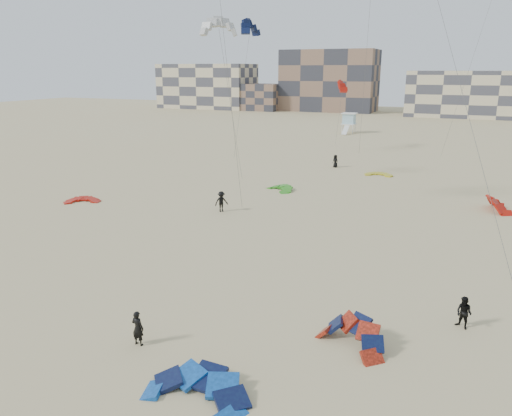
% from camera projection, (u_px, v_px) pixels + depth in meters
% --- Properties ---
extents(ground, '(320.00, 320.00, 0.00)m').
position_uv_depth(ground, '(186.00, 337.00, 23.88)').
color(ground, tan).
rests_on(ground, ground).
extents(kite_ground_blue, '(4.52, 4.76, 2.52)m').
position_uv_depth(kite_ground_blue, '(196.00, 397.00, 19.49)').
color(kite_ground_blue, blue).
rests_on(kite_ground_blue, ground).
extents(kite_ground_orange, '(4.54, 4.56, 3.37)m').
position_uv_depth(kite_ground_orange, '(351.00, 346.00, 23.12)').
color(kite_ground_orange, red).
rests_on(kite_ground_orange, ground).
extents(kite_ground_red, '(4.27, 4.33, 1.04)m').
position_uv_depth(kite_ground_red, '(82.00, 202.00, 48.23)').
color(kite_ground_red, '#C30109').
rests_on(kite_ground_red, ground).
extents(kite_ground_green, '(4.55, 4.60, 1.67)m').
position_uv_depth(kite_ground_green, '(280.00, 190.00, 52.87)').
color(kite_ground_green, '#389618').
rests_on(kite_ground_green, ground).
extents(kite_ground_red_far, '(4.42, 4.35, 3.75)m').
position_uv_depth(kite_ground_red_far, '(499.00, 211.00, 45.24)').
color(kite_ground_red_far, '#C30109').
rests_on(kite_ground_red_far, ground).
extents(kite_ground_yellow, '(2.94, 3.11, 0.55)m').
position_uv_depth(kite_ground_yellow, '(379.00, 175.00, 60.23)').
color(kite_ground_yellow, gold).
rests_on(kite_ground_yellow, ground).
extents(kitesurfer_main, '(0.63, 0.43, 1.69)m').
position_uv_depth(kitesurfer_main, '(138.00, 328.00, 23.00)').
color(kitesurfer_main, black).
rests_on(kitesurfer_main, ground).
extents(kitesurfer_b, '(1.01, 0.94, 1.65)m').
position_uv_depth(kitesurfer_b, '(464.00, 313.00, 24.50)').
color(kitesurfer_b, black).
rests_on(kitesurfer_b, ground).
extents(kitesurfer_c, '(1.33, 1.35, 1.87)m').
position_uv_depth(kitesurfer_c, '(221.00, 202.00, 44.67)').
color(kitesurfer_c, black).
rests_on(kitesurfer_c, ground).
extents(kitesurfer_e, '(0.94, 0.78, 1.64)m').
position_uv_depth(kitesurfer_e, '(335.00, 161.00, 64.99)').
color(kitesurfer_e, black).
rests_on(kitesurfer_e, ground).
extents(kite_fly_grey, '(5.36, 5.25, 16.94)m').
position_uv_depth(kite_fly_grey, '(219.00, 28.00, 51.06)').
color(kite_fly_grey, silver).
rests_on(kite_fly_grey, ground).
extents(kite_fly_navy, '(4.17, 8.79, 18.34)m').
position_uv_depth(kite_fly_navy, '(250.00, 29.00, 68.26)').
color(kite_fly_navy, '#0B1A3B').
rests_on(kite_fly_navy, ground).
extents(kite_fly_red, '(4.52, 4.36, 10.32)m').
position_uv_depth(kite_fly_red, '(343.00, 87.00, 76.82)').
color(kite_fly_red, '#C30109').
rests_on(kite_fly_red, ground).
extents(lifeguard_tower_far, '(2.81, 5.40, 3.97)m').
position_uv_depth(lifeguard_tower_far, '(349.00, 123.00, 99.77)').
color(lifeguard_tower_far, white).
rests_on(lifeguard_tower_far, ground).
extents(condo_west_a, '(30.00, 15.00, 14.00)m').
position_uv_depth(condo_west_a, '(207.00, 86.00, 163.71)').
color(condo_west_a, beige).
rests_on(condo_west_a, ground).
extents(condo_west_b, '(28.00, 14.00, 18.00)m').
position_uv_depth(condo_west_b, '(329.00, 81.00, 151.41)').
color(condo_west_b, '#7E5F4C').
rests_on(condo_west_b, ground).
extents(condo_mid, '(32.00, 16.00, 12.00)m').
position_uv_depth(condo_mid, '(470.00, 94.00, 133.39)').
color(condo_mid, beige).
rests_on(condo_mid, ground).
extents(condo_fill_left, '(12.00, 10.00, 8.00)m').
position_uv_depth(condo_fill_left, '(261.00, 97.00, 155.10)').
color(condo_fill_left, '#7E5F4C').
rests_on(condo_fill_left, ground).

